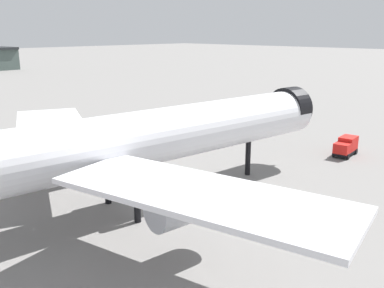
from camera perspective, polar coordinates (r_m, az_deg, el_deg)
name	(u,v)px	position (r m, az deg, el deg)	size (l,w,h in m)	color
ground	(165,208)	(49.49, -3.66, -8.62)	(900.00, 900.00, 0.00)	slate
airliner_near_gate	(138,140)	(47.66, -7.24, 0.48)	(62.56, 56.68, 18.05)	white
service_truck_front	(346,146)	(73.48, 19.99, -0.26)	(5.70, 3.04, 3.00)	black
baggage_cart_trailing	(39,136)	(83.26, -19.88, 1.05)	(2.27, 2.64, 1.82)	black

